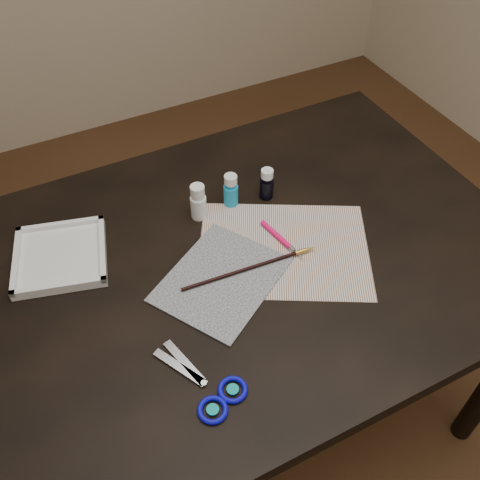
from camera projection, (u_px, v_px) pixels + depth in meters
name	position (u px, v px, depth m)	size (l,w,h in m)	color
ground	(240.00, 407.00, 1.77)	(3.50, 3.50, 0.02)	#422614
table	(240.00, 344.00, 1.49)	(1.30, 0.90, 0.75)	black
paper	(284.00, 249.00, 1.23)	(0.39, 0.29, 0.00)	silver
canvas	(221.00, 279.00, 1.16)	(0.27, 0.21, 0.00)	black
paint_bottle_white	(198.00, 202.00, 1.27)	(0.04, 0.04, 0.09)	white
paint_bottle_cyan	(231.00, 190.00, 1.30)	(0.04, 0.04, 0.09)	#1698CE
paint_bottle_navy	(267.00, 184.00, 1.32)	(0.03, 0.03, 0.08)	black
paintbrush	(251.00, 267.00, 1.17)	(0.32, 0.01, 0.01)	black
craft_knife	(283.00, 241.00, 1.23)	(0.15, 0.01, 0.01)	#FF0F66
scissors	(194.00, 380.00, 0.99)	(0.22, 0.11, 0.01)	silver
palette_tray	(60.00, 256.00, 1.20)	(0.20, 0.20, 0.02)	white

